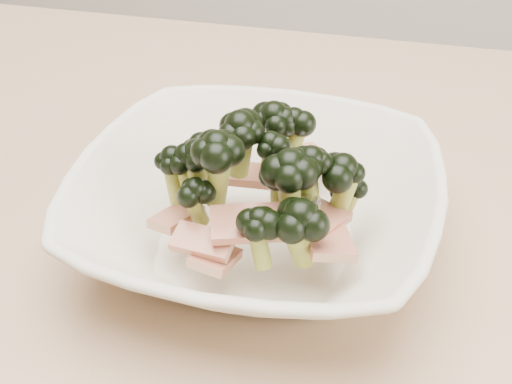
# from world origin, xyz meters

# --- Properties ---
(dining_table) EXTENTS (1.20, 0.80, 0.75)m
(dining_table) POSITION_xyz_m (0.00, 0.00, 0.65)
(dining_table) COLOR tan
(dining_table) RESTS_ON ground
(broccoli_dish) EXTENTS (0.28, 0.28, 0.12)m
(broccoli_dish) POSITION_xyz_m (0.08, -0.03, 0.79)
(broccoli_dish) COLOR beige
(broccoli_dish) RESTS_ON dining_table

